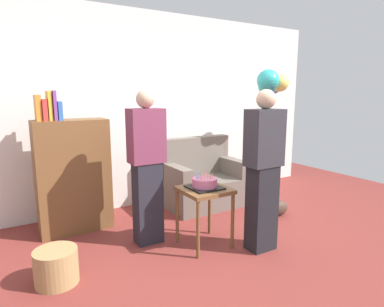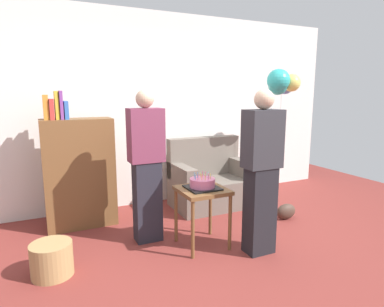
{
  "view_description": "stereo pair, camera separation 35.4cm",
  "coord_description": "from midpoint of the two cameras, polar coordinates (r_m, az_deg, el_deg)",
  "views": [
    {
      "loc": [
        -1.86,
        -2.32,
        1.6
      ],
      "look_at": [
        -0.06,
        0.66,
        0.95
      ],
      "focal_mm": 30.77,
      "sensor_mm": 36.0,
      "label": 1
    },
    {
      "loc": [
        -1.55,
        -2.49,
        1.6
      ],
      "look_at": [
        -0.06,
        0.66,
        0.95
      ],
      "focal_mm": 30.77,
      "sensor_mm": 36.0,
      "label": 2
    }
  ],
  "objects": [
    {
      "name": "person_holding_cake",
      "position": [
        3.31,
        9.27,
        -2.96
      ],
      "size": [
        0.36,
        0.22,
        1.63
      ],
      "rotation": [
        0.0,
        0.0,
        3.25
      ],
      "color": "black",
      "rests_on": "ground_plane"
    },
    {
      "name": "wall_back",
      "position": [
        4.77,
        -10.3,
        7.38
      ],
      "size": [
        6.0,
        0.1,
        2.7
      ],
      "primitive_type": "cube",
      "color": "silver",
      "rests_on": "ground_plane"
    },
    {
      "name": "ground_plane",
      "position": [
        3.35,
        3.85,
        -17.98
      ],
      "size": [
        8.0,
        8.0,
        0.0
      ],
      "primitive_type": "plane",
      "color": "maroon"
    },
    {
      "name": "birthday_cake",
      "position": [
        3.39,
        -0.81,
        -5.25
      ],
      "size": [
        0.32,
        0.32,
        0.17
      ],
      "color": "black",
      "rests_on": "side_table"
    },
    {
      "name": "handbag",
      "position": [
        4.48,
        12.67,
        -9.28
      ],
      "size": [
        0.28,
        0.14,
        0.2
      ],
      "primitive_type": "ellipsoid",
      "color": "#473328",
      "rests_on": "ground_plane"
    },
    {
      "name": "side_table",
      "position": [
        3.43,
        -0.8,
        -7.62
      ],
      "size": [
        0.48,
        0.48,
        0.63
      ],
      "color": "brown",
      "rests_on": "ground_plane"
    },
    {
      "name": "balloon_bunch",
      "position": [
        4.85,
        11.5,
        11.84
      ],
      "size": [
        0.55,
        0.46,
        1.92
      ],
      "color": "silver",
      "rests_on": "ground_plane"
    },
    {
      "name": "wicker_basket",
      "position": [
        3.22,
        -25.59,
        -17.33
      ],
      "size": [
        0.36,
        0.36,
        0.3
      ],
      "primitive_type": "cylinder",
      "color": "#A88451",
      "rests_on": "ground_plane"
    },
    {
      "name": "couch",
      "position": [
        4.72,
        -0.3,
        -4.93
      ],
      "size": [
        1.1,
        0.7,
        0.96
      ],
      "color": "#6B6056",
      "rests_on": "ground_plane"
    },
    {
      "name": "bookshelf",
      "position": [
        4.08,
        -22.38,
        -3.34
      ],
      "size": [
        0.8,
        0.36,
        1.62
      ],
      "color": "brown",
      "rests_on": "ground_plane"
    },
    {
      "name": "person_blowing_candles",
      "position": [
        3.49,
        -10.71,
        -2.33
      ],
      "size": [
        0.36,
        0.22,
        1.63
      ],
      "rotation": [
        0.0,
        0.0,
        -0.0
      ],
      "color": "#23232D",
      "rests_on": "ground_plane"
    }
  ]
}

